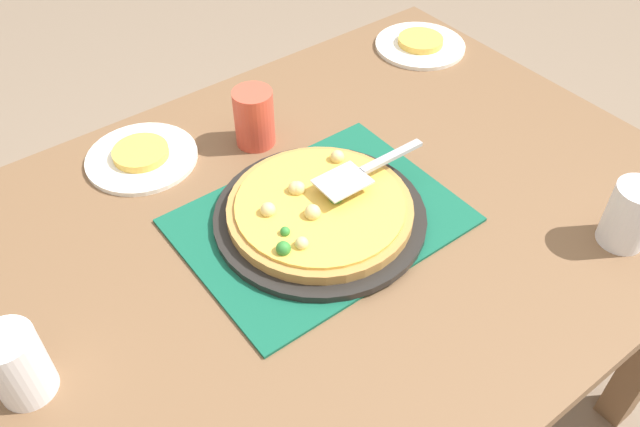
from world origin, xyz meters
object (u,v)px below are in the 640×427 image
at_px(served_slice_left, 141,153).
at_px(cup_corner, 254,118).
at_px(cup_near, 17,365).
at_px(plate_near_left, 142,158).
at_px(cup_far, 630,215).
at_px(plate_far_right, 420,45).
at_px(served_slice_right, 421,41).
at_px(pizza_pan, 320,216).
at_px(pizza_server, 364,171).
at_px(pizza, 319,208).

height_order(served_slice_left, cup_corner, cup_corner).
height_order(served_slice_left, cup_near, cup_near).
relative_size(plate_near_left, served_slice_left, 2.00).
relative_size(plate_near_left, cup_near, 1.83).
relative_size(served_slice_left, cup_far, 0.92).
xyz_separation_m(plate_far_right, served_slice_right, (0.00, 0.00, 0.01)).
distance_m(pizza_pan, plate_near_left, 0.39).
height_order(plate_far_right, served_slice_right, served_slice_right).
height_order(served_slice_left, pizza_server, pizza_server).
xyz_separation_m(pizza_pan, plate_near_left, (-0.18, 0.35, -0.01)).
distance_m(pizza_pan, cup_corner, 0.27).
xyz_separation_m(plate_near_left, cup_far, (0.57, -0.70, 0.06)).
bearing_deg(cup_corner, served_slice_left, 157.47).
xyz_separation_m(pizza, cup_far, (0.39, -0.35, 0.03)).
bearing_deg(served_slice_left, pizza_pan, -63.31).
height_order(pizza_pan, pizza_server, pizza_server).
bearing_deg(served_slice_right, pizza, -149.41).
distance_m(served_slice_right, pizza_server, 0.58).
distance_m(pizza, plate_far_right, 0.66).
bearing_deg(cup_near, plate_far_right, 17.79).
bearing_deg(served_slice_right, plate_near_left, 178.61).
bearing_deg(plate_far_right, pizza, -149.41).
xyz_separation_m(plate_far_right, served_slice_left, (-0.74, 0.02, 0.01)).
height_order(cup_near, cup_far, same).
distance_m(plate_far_right, pizza_server, 0.58).
xyz_separation_m(pizza_pan, plate_far_right, (0.56, 0.33, -0.01)).
bearing_deg(cup_near, pizza_pan, 1.86).
xyz_separation_m(cup_near, pizza_server, (0.63, 0.02, 0.01)).
height_order(plate_near_left, served_slice_right, served_slice_right).
bearing_deg(cup_corner, pizza, -97.93).
distance_m(pizza, served_slice_left, 0.39).
xyz_separation_m(pizza, plate_far_right, (0.56, 0.33, -0.03)).
bearing_deg(cup_far, pizza_server, 129.73).
bearing_deg(pizza_server, pizza, 179.15).
bearing_deg(plate_far_right, pizza_pan, -149.32).
distance_m(plate_far_right, cup_corner, 0.54).
bearing_deg(cup_near, served_slice_right, 17.79).
xyz_separation_m(served_slice_right, cup_near, (-1.10, -0.35, 0.04)).
bearing_deg(plate_near_left, plate_far_right, -1.39).
bearing_deg(cup_near, served_slice_left, 46.14).
bearing_deg(served_slice_left, pizza_server, -52.10).
bearing_deg(plate_far_right, cup_far, -104.22).
height_order(served_slice_left, served_slice_right, same).
relative_size(pizza, pizza_server, 1.43).
bearing_deg(cup_corner, pizza_pan, -97.66).
relative_size(pizza_pan, cup_near, 3.17).
xyz_separation_m(pizza_pan, cup_near, (-0.53, -0.02, 0.05)).
bearing_deg(cup_near, pizza_server, 1.49).
xyz_separation_m(plate_near_left, cup_near, (-0.35, -0.37, 0.06)).
relative_size(pizza, cup_near, 2.75).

